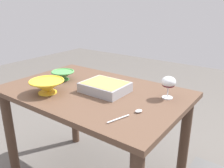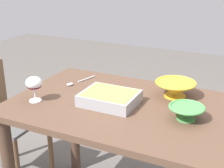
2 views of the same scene
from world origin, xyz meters
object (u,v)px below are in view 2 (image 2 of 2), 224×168
Objects in this scene: chair at (2,117)px; mixing_bowl at (187,112)px; wine_glass at (34,84)px; serving_spoon at (76,82)px; small_bowl at (175,88)px; casserole_dish at (110,97)px; dining_table at (126,128)px.

mixing_bowl reaches higher than chair.
mixing_bowl is at bearing 9.91° from wine_glass.
wine_glass is 0.62× the size of serving_spoon.
casserole_dish is at bearing -139.77° from small_bowl.
small_bowl is at bearing 116.29° from mixing_bowl.
mixing_bowl is (0.32, -0.03, 0.17)m from dining_table.
wine_glass is 0.40m from casserole_dish.
wine_glass is (0.50, -0.23, 0.41)m from chair.
wine_glass is at bearing -159.91° from dining_table.
wine_glass is 0.81× the size of mixing_bowl.
casserole_dish is 1.29× the size of small_bowl.
casserole_dish is 0.36m from serving_spoon.
chair is at bearing -172.57° from small_bowl.
serving_spoon is (-0.72, 0.18, -0.03)m from mixing_bowl.
mixing_bowl is 0.74m from serving_spoon.
chair is 1.22m from small_bowl.
dining_table is at bearing -3.80° from chair.
dining_table is at bearing -20.68° from serving_spoon.
dining_table is at bearing 174.57° from mixing_bowl.
wine_glass is at bearing -149.88° from small_bowl.
wine_glass reaches higher than chair.
chair reaches higher than serving_spoon.
dining_table is 0.45m from serving_spoon.
small_bowl is (0.28, 0.24, 0.01)m from casserole_dish.
serving_spoon is at bearing 150.95° from casserole_dish.
small_bowl reaches higher than serving_spoon.
mixing_bowl is at bearing -4.21° from chair.
casserole_dish is at bearing 179.28° from mixing_bowl.
serving_spoon is at bearing -173.97° from small_bowl.
dining_table is 0.54m from wine_glass.
dining_table is 5.41× the size of serving_spoon.
small_bowl is 0.99× the size of serving_spoon.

